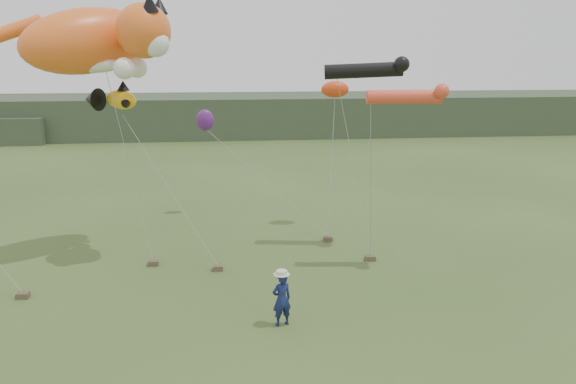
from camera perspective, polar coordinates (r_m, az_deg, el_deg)
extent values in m
plane|color=#385123|center=(17.52, -3.28, -13.72)|extent=(120.00, 120.00, 0.00)
cube|color=#2D3D28|center=(60.86, -5.78, 7.85)|extent=(90.00, 12.00, 4.00)
imported|color=#141E4E|center=(17.37, -0.65, -10.85)|extent=(0.71, 0.58, 1.69)
cube|color=brown|center=(22.95, -13.53, -7.02)|extent=(0.40, 0.32, 0.20)
cube|color=brown|center=(21.99, -7.15, -7.66)|extent=(0.40, 0.32, 0.20)
cube|color=brown|center=(23.09, 8.35, -6.65)|extent=(0.40, 0.32, 0.20)
cube|color=brown|center=(21.48, -25.33, -9.46)|extent=(0.40, 0.32, 0.20)
cube|color=brown|center=(25.20, 4.06, -4.78)|extent=(0.40, 0.32, 0.20)
ellipsoid|color=orange|center=(23.96, -19.60, 14.27)|extent=(6.07, 5.49, 3.22)
sphere|color=orange|center=(22.46, -14.47, 15.58)|extent=(2.04, 2.04, 2.04)
cone|color=black|center=(21.91, -13.90, 18.21)|extent=(0.64, 0.78, 0.77)
cone|color=black|center=(23.01, -12.95, 18.02)|extent=(0.64, 0.73, 0.73)
sphere|color=white|center=(22.05, -13.31, 14.51)|extent=(1.02, 1.02, 1.02)
ellipsoid|color=white|center=(23.57, -19.06, 12.12)|extent=(2.00, 1.00, 0.62)
sphere|color=white|center=(21.87, -16.30, 11.96)|extent=(0.79, 0.79, 0.79)
sphere|color=white|center=(23.40, -15.09, 12.11)|extent=(0.79, 0.79, 0.79)
cylinder|color=orange|center=(25.64, -25.88, 14.64)|extent=(2.12, 1.55, 1.23)
ellipsoid|color=yellow|center=(24.29, -16.56, 8.98)|extent=(1.61, 1.31, 0.87)
cone|color=black|center=(24.84, -19.31, 8.87)|extent=(1.11, 1.18, 0.94)
cone|color=black|center=(24.24, -16.41, 10.34)|extent=(0.52, 0.52, 0.42)
cone|color=black|center=(23.73, -16.01, 8.66)|extent=(0.55, 0.58, 0.42)
cone|color=black|center=(24.76, -15.62, 8.87)|extent=(0.55, 0.58, 0.42)
cylinder|color=black|center=(23.76, 7.67, 12.13)|extent=(3.27, 1.07, 0.73)
sphere|color=black|center=(23.65, 11.48, 12.60)|extent=(0.64, 0.64, 0.64)
cylinder|color=#E7482C|center=(21.36, 11.72, 9.44)|extent=(2.80, 0.82, 0.53)
sphere|color=#E7482C|center=(21.35, 15.35, 9.84)|extent=(0.55, 0.55, 0.55)
ellipsoid|color=#EA3F14|center=(26.78, 4.80, 10.35)|extent=(1.32, 0.77, 0.77)
ellipsoid|color=#571E76|center=(29.00, -8.42, 7.23)|extent=(0.89, 0.59, 1.09)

